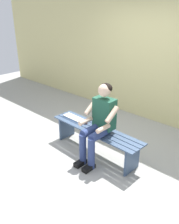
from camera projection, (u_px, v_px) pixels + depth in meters
ground_plane at (13, 155)px, 4.03m from camera, size 10.00×7.00×0.04m
brick_wall at (138, 46)px, 5.05m from camera, size 9.50×0.24×3.06m
bench_near at (96, 134)px, 3.93m from camera, size 1.76×0.45×0.46m
person_seated at (99, 120)px, 3.62m from camera, size 0.50×0.69×1.26m
apple at (86, 121)px, 4.04m from camera, size 0.08×0.08×0.08m
book_open at (73, 118)px, 4.25m from camera, size 0.42×0.17×0.02m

